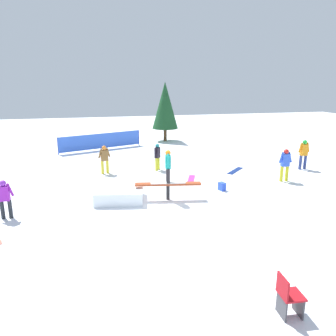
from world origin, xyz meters
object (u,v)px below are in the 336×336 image
object	(u,v)px
bystander_brown	(105,158)
bystander_blue	(285,163)
bystander_orange	(304,153)
bystander_black	(157,155)
pine_tree_near	(165,105)
rail_feature	(168,185)
loose_snowboard_magenta	(191,180)
bystander_purple	(5,197)
backpack_on_snow	(222,186)
loose_snowboard_navy	(235,171)
folding_chair	(289,297)
main_rider_on_rail	(168,167)

from	to	relation	value
bystander_brown	bystander_blue	xyz separation A→B (m)	(7.98, -3.12, 0.05)
bystander_brown	bystander_orange	bearing A→B (deg)	-25.85
bystander_black	pine_tree_near	distance (m)	8.53
rail_feature	loose_snowboard_magenta	xyz separation A→B (m)	(1.63, 2.28, -0.56)
bystander_purple	backpack_on_snow	size ratio (longest dim) A/B	3.95
rail_feature	bystander_orange	world-z (taller)	bystander_orange
bystander_purple	loose_snowboard_navy	xyz separation A→B (m)	(9.99, 3.79, -0.74)
bystander_brown	backpack_on_snow	bearing A→B (deg)	-55.72
folding_chair	loose_snowboard_navy	bearing A→B (deg)	-14.59
bystander_brown	main_rider_on_rail	bearing A→B (deg)	-79.78
backpack_on_snow	folding_chair	bearing A→B (deg)	151.08
bystander_orange	pine_tree_near	size ratio (longest dim) A/B	0.35
loose_snowboard_magenta	folding_chair	size ratio (longest dim) A/B	1.64
main_rider_on_rail	bystander_orange	xyz separation A→B (m)	(7.83, 2.78, -0.44)
bystander_orange	folding_chair	xyz separation A→B (m)	(-6.98, -9.67, -0.46)
bystander_purple	loose_snowboard_navy	bearing A→B (deg)	-158.64
loose_snowboard_navy	folding_chair	size ratio (longest dim) A/B	1.70
rail_feature	folding_chair	xyz separation A→B (m)	(0.85, -6.88, -0.16)
bystander_brown	bystander_blue	world-z (taller)	bystander_blue
loose_snowboard_magenta	pine_tree_near	world-z (taller)	pine_tree_near
bystander_purple	pine_tree_near	world-z (taller)	pine_tree_near
rail_feature	loose_snowboard_navy	world-z (taller)	rail_feature
rail_feature	bystander_purple	xyz separation A→B (m)	(-5.70, -0.54, 0.18)
rail_feature	loose_snowboard_navy	distance (m)	5.42
bystander_black	pine_tree_near	xyz separation A→B (m)	(2.17, 8.03, 1.89)
rail_feature	loose_snowboard_navy	xyz separation A→B (m)	(4.29, 3.26, -0.56)
bystander_blue	loose_snowboard_navy	size ratio (longest dim) A/B	1.01
main_rider_on_rail	bystander_orange	distance (m)	8.32
main_rider_on_rail	bystander_black	distance (m)	4.38
bystander_blue	bystander_orange	distance (m)	2.67
rail_feature	main_rider_on_rail	xyz separation A→B (m)	(0.00, 0.00, 0.73)
bystander_blue	bystander_brown	bearing A→B (deg)	-21.17
loose_snowboard_navy	loose_snowboard_magenta	xyz separation A→B (m)	(-2.66, -0.98, 0.00)
bystander_black	folding_chair	xyz separation A→B (m)	(0.42, -11.20, -0.36)
bystander_brown	bystander_purple	bearing A→B (deg)	-143.31
main_rider_on_rail	bystander_brown	bearing A→B (deg)	126.14
folding_chair	pine_tree_near	size ratio (longest dim) A/B	0.20
bystander_orange	pine_tree_near	distance (m)	11.05
bystander_brown	pine_tree_near	xyz separation A→B (m)	(4.84, 8.09, 1.88)
rail_feature	bystander_blue	world-z (taller)	bystander_blue
bystander_purple	loose_snowboard_navy	distance (m)	10.71
backpack_on_snow	pine_tree_near	distance (m)	12.05
main_rider_on_rail	folding_chair	size ratio (longest dim) A/B	1.55
loose_snowboard_magenta	main_rider_on_rail	bearing A→B (deg)	165.91
bystander_blue	backpack_on_snow	bearing A→B (deg)	10.29
loose_snowboard_navy	bystander_blue	bearing A→B (deg)	-99.81
backpack_on_snow	loose_snowboard_magenta	bearing A→B (deg)	9.35
loose_snowboard_navy	pine_tree_near	bearing A→B (deg)	56.38
bystander_blue	rail_feature	bearing A→B (deg)	11.42
main_rider_on_rail	backpack_on_snow	bearing A→B (deg)	21.10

